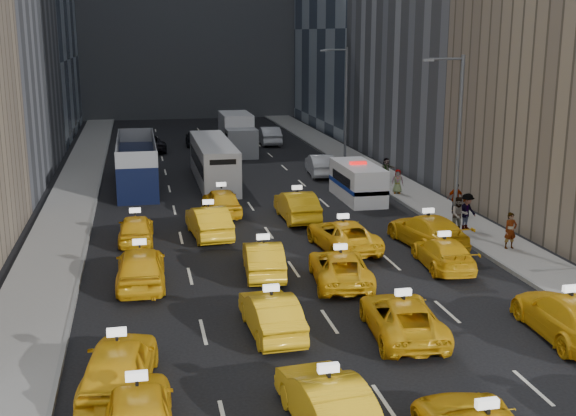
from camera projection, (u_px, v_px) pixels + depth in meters
name	position (u px, v px, depth m)	size (l,w,h in m)	color
ground	(345.00, 344.00, 23.84)	(160.00, 160.00, 0.00)	black
sidewalk_west	(74.00, 195.00, 45.50)	(3.00, 90.00, 0.15)	gray
sidewalk_east	(390.00, 181.00, 49.69)	(3.00, 90.00, 0.15)	gray
curb_west	(98.00, 194.00, 45.78)	(0.15, 90.00, 0.18)	slate
curb_east	(370.00, 182.00, 49.40)	(0.15, 90.00, 0.18)	slate
streetlight_near	(457.00, 138.00, 35.92)	(2.15, 0.22, 9.00)	#595B60
streetlight_far	(344.00, 102.00, 54.94)	(2.15, 0.22, 9.00)	#595B60
taxi_0	(139.00, 412.00, 18.09)	(1.81, 4.50, 1.53)	#F1B014
taxi_1	(328.00, 403.00, 18.54)	(1.61, 4.62, 1.52)	#F1B014
taxi_4	(119.00, 366.00, 20.49)	(1.92, 4.76, 1.62)	#F1B014
taxi_5	(271.00, 314.00, 24.55)	(1.51, 4.34, 1.43)	#F1B014
taxi_6	(402.00, 317.00, 24.37)	(2.23, 4.84, 1.35)	#F1B014
taxi_7	(568.00, 316.00, 24.19)	(2.15, 5.29, 1.53)	#F1B014
taxi_8	(141.00, 267.00, 29.16)	(1.95, 4.84, 1.65)	#F1B014
taxi_9	(263.00, 258.00, 30.55)	(1.54, 4.43, 1.46)	#F1B014
taxi_10	(340.00, 268.00, 29.54)	(2.22, 4.82, 1.34)	#F1B014
taxi_11	(443.00, 253.00, 31.46)	(1.86, 4.58, 1.33)	#F1B014
taxi_12	(136.00, 229.00, 35.28)	(1.66, 4.14, 1.41)	#F1B014
taxi_13	(209.00, 222.00, 36.25)	(1.68, 4.82, 1.59)	#F1B014
taxi_14	(343.00, 235.00, 34.16)	(2.34, 5.08, 1.41)	#F1B014
taxi_15	(427.00, 231.00, 34.58)	(2.20, 5.40, 1.57)	#F1B014
taxi_16	(222.00, 202.00, 40.65)	(1.82, 4.53, 1.54)	#F1B014
taxi_17	(297.00, 206.00, 39.59)	(1.69, 4.84, 1.60)	#F1B014
nypd_van	(358.00, 183.00, 44.32)	(2.62, 5.72, 2.38)	white
double_decker	(137.00, 164.00, 47.92)	(2.95, 11.07, 3.19)	black
city_bus	(214.00, 162.00, 49.42)	(2.93, 11.25, 2.88)	silver
box_truck	(237.00, 134.00, 61.54)	(2.65, 7.32, 3.32)	silver
misc_car_0	(320.00, 165.00, 52.00)	(1.63, 4.68, 1.54)	#B5B8BE
misc_car_1	(149.00, 144.00, 62.46)	(2.32, 5.03, 1.40)	black
misc_car_2	(235.00, 136.00, 67.18)	(1.86, 4.57, 1.33)	slate
misc_car_3	(195.00, 138.00, 65.86)	(1.68, 4.18, 1.42)	black
misc_car_4	(269.00, 135.00, 66.57)	(1.74, 4.99, 1.64)	#B0B1B8
pedestrian_0	(510.00, 231.00, 33.77)	(0.63, 0.41, 1.73)	gray
pedestrian_1	(459.00, 215.00, 36.44)	(0.90, 0.49, 1.84)	gray
pedestrian_2	(467.00, 211.00, 37.06)	(1.22, 0.50, 1.89)	gray
pedestrian_3	(455.00, 198.00, 40.36)	(1.01, 0.46, 1.73)	gray
pedestrian_4	(398.00, 181.00, 45.48)	(0.75, 0.41, 1.53)	gray
pedestrian_5	(386.00, 169.00, 49.58)	(1.43, 0.41, 1.54)	gray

